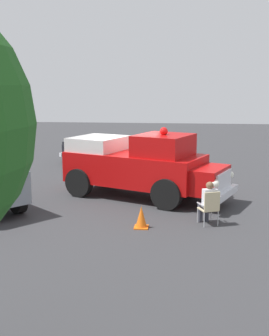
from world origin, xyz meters
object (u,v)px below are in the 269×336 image
object	(u,v)px
classic_hot_rod	(102,150)
spectator_seated	(208,201)
vintage_fire_truck	(140,165)
traffic_cone	(141,217)
lawn_chair_near_truck	(210,206)
lawn_chair_by_car	(155,160)
spectator_standing	(147,155)

from	to	relation	value
classic_hot_rod	spectator_seated	size ratio (longest dim) A/B	3.61
vintage_fire_truck	traffic_cone	bearing A→B (deg)	6.10
vintage_fire_truck	lawn_chair_near_truck	bearing A→B (deg)	37.71
classic_hot_rod	lawn_chair_by_car	distance (m)	3.21
vintage_fire_truck	classic_hot_rod	bearing A→B (deg)	-157.89
classic_hot_rod	traffic_cone	distance (m)	10.14
traffic_cone	spectator_standing	bearing A→B (deg)	-176.71
spectator_seated	spectator_standing	distance (m)	6.90
classic_hot_rod	lawn_chair_near_truck	world-z (taller)	classic_hot_rod
spectator_standing	traffic_cone	distance (m)	7.09
vintage_fire_truck	spectator_standing	xyz separation A→B (m)	(-3.63, -0.04, -0.23)
spectator_standing	spectator_seated	bearing A→B (deg)	19.48
lawn_chair_by_car	spectator_seated	world-z (taller)	spectator_seated
lawn_chair_near_truck	lawn_chair_by_car	world-z (taller)	same
spectator_seated	traffic_cone	size ratio (longest dim) A/B	2.03
classic_hot_rod	lawn_chair_by_car	size ratio (longest dim) A/B	4.56
lawn_chair_near_truck	traffic_cone	xyz separation A→B (m)	(0.43, -1.95, -0.28)
classic_hot_rod	lawn_chair_by_car	xyz separation A→B (m)	(1.61, 2.77, -0.16)
spectator_seated	traffic_cone	distance (m)	2.01
spectator_seated	lawn_chair_near_truck	bearing A→B (deg)	24.65
vintage_fire_truck	lawn_chair_near_truck	size ratio (longest dim) A/B	6.20
vintage_fire_truck	spectator_seated	distance (m)	3.69
classic_hot_rod	spectator_seated	distance (m)	10.34
lawn_chair_near_truck	spectator_standing	world-z (taller)	spectator_standing
classic_hot_rod	traffic_cone	size ratio (longest dim) A/B	7.33
traffic_cone	classic_hot_rod	bearing A→B (deg)	-163.27
vintage_fire_truck	spectator_seated	bearing A→B (deg)	38.18
vintage_fire_truck	classic_hot_rod	world-z (taller)	vintage_fire_truck
spectator_seated	spectator_standing	world-z (taller)	spectator_standing
lawn_chair_by_car	traffic_cone	world-z (taller)	lawn_chair_by_car
lawn_chair_by_car	traffic_cone	xyz separation A→B (m)	(8.09, 0.15, -0.28)
classic_hot_rod	lawn_chair_near_truck	xyz separation A→B (m)	(9.28, 4.87, -0.16)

